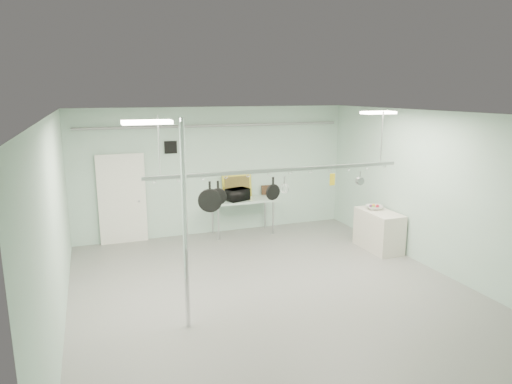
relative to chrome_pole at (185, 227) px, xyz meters
name	(u,v)px	position (x,y,z in m)	size (l,w,h in m)	color
floor	(275,294)	(1.70, 0.60, -1.60)	(8.00, 8.00, 0.00)	gray
ceiling	(277,114)	(1.70, 0.60, 1.59)	(7.00, 8.00, 0.02)	silver
back_wall	(215,171)	(1.70, 4.59, 0.00)	(7.00, 0.02, 3.20)	#AACCBD
right_wall	(438,193)	(5.19, 0.60, 0.00)	(0.02, 8.00, 3.20)	#AACCBD
door	(122,200)	(-0.60, 4.54, -0.55)	(1.10, 0.10, 2.20)	silver
wall_vent	(171,147)	(0.60, 4.57, 0.65)	(0.30, 0.04, 0.30)	black
conduit_pipe	(215,125)	(1.70, 4.50, 1.15)	(0.07, 0.07, 6.60)	gray
chrome_pole	(185,227)	(0.00, 0.00, 0.00)	(0.08, 0.08, 3.20)	silver
prep_table	(243,202)	(2.30, 4.20, -0.77)	(1.60, 0.70, 0.91)	#ABCABA
side_cabinet	(379,230)	(4.85, 2.00, -1.15)	(0.60, 1.20, 0.90)	beige
pot_rack	(280,168)	(1.90, 0.90, 0.63)	(4.80, 0.06, 1.00)	#B7B7BC
light_panel_left	(147,122)	(-0.50, -0.20, 1.56)	(0.65, 0.30, 0.05)	white
light_panel_right	(378,113)	(4.10, 1.20, 1.56)	(0.65, 0.30, 0.05)	white
microwave	(238,195)	(2.14, 4.13, -0.55)	(0.54, 0.37, 0.30)	black
coffee_canister	(245,195)	(2.36, 4.19, -0.58)	(0.19, 0.19, 0.23)	silver
painting_large	(237,186)	(2.25, 4.50, -0.41)	(0.78, 0.05, 0.58)	gold
painting_small	(267,190)	(3.08, 4.50, -0.57)	(0.30, 0.04, 0.25)	#332012
fruit_bowl	(374,207)	(4.85, 2.21, -0.65)	(0.37, 0.37, 0.09)	silver
skillet_left	(210,197)	(0.62, 0.90, 0.21)	(0.41, 0.06, 0.54)	black
skillet_mid	(218,192)	(0.76, 0.90, 0.29)	(0.29, 0.06, 0.39)	black
skillet_right	(273,188)	(1.77, 0.90, 0.29)	(0.29, 0.06, 0.40)	black
whisk	(284,185)	(1.99, 0.90, 0.32)	(0.17, 0.17, 0.34)	silver
grater	(332,179)	(2.96, 0.90, 0.36)	(0.10, 0.02, 0.24)	gold
saucepan	(360,178)	(3.56, 0.90, 0.36)	(0.15, 0.08, 0.26)	silver
fruit_cluster	(375,206)	(4.85, 2.21, -0.61)	(0.24, 0.24, 0.09)	maroon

